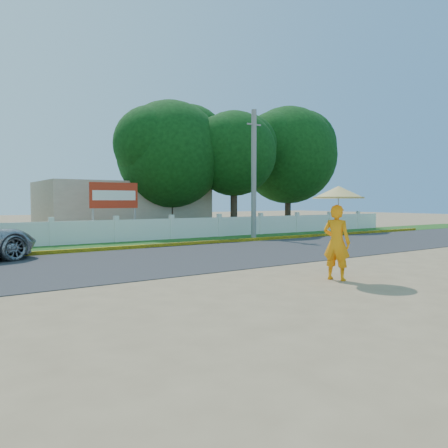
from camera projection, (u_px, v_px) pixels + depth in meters
name	position (u px, v px, depth m)	size (l,w,h in m)	color
ground	(265.00, 275.00, 11.90)	(120.00, 120.00, 0.00)	#9E8460
road	(184.00, 257.00, 15.61)	(60.00, 7.00, 0.02)	#38383A
grass_verge	(128.00, 245.00, 19.93)	(60.00, 3.50, 0.03)	#2D601E
curb	(143.00, 247.00, 18.52)	(40.00, 0.18, 0.16)	yellow
fence	(116.00, 231.00, 21.09)	(40.00, 0.10, 1.10)	silver
building_near	(123.00, 207.00, 28.33)	(10.00, 6.00, 3.20)	#B7AD99
utility_pole	(254.00, 174.00, 23.63)	(0.28, 0.28, 6.94)	gray
monk_with_parasol	(337.00, 219.00, 11.04)	(1.31, 1.31, 2.39)	orange
billboard	(114.00, 199.00, 22.09)	(2.50, 0.13, 2.95)	gray
tree_row	(149.00, 150.00, 25.41)	(35.01, 8.17, 8.96)	#473828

